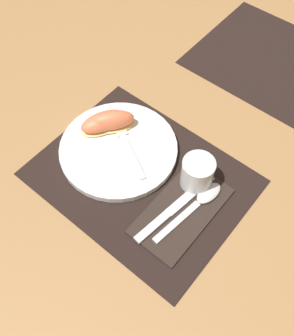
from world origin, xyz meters
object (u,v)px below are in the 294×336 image
Objects in this scene: spoon at (200,201)px; citrus_wedge_0 at (112,121)px; fork at (124,139)px; juice_glass at (197,174)px; plate at (118,149)px; knife at (174,209)px; citrus_wedge_1 at (103,122)px.

citrus_wedge_0 reaches higher than spoon.
juice_glass is at bearing 5.76° from fork.
spoon is 1.03× the size of fork.
knife is (0.19, -0.04, -0.00)m from plate.
citrus_wedge_1 is (-0.06, -0.00, 0.01)m from fork.
plate is 1.43× the size of fork.
spoon is (0.03, 0.05, 0.00)m from knife.
plate is 0.22m from spoon.
citrus_wedge_1 is (-0.25, 0.06, 0.03)m from knife.
knife is 0.25m from citrus_wedge_0.
citrus_wedge_1 is at bearing -140.45° from citrus_wedge_0.
citrus_wedge_1 is at bearing 161.39° from plate.
citrus_wedge_1 is (-0.25, -0.02, -0.00)m from juice_glass.
knife is 0.06m from spoon.
plate is 0.07m from citrus_wedge_0.
citrus_wedge_1 is at bearing -174.92° from juice_glass.
plate is 0.07m from citrus_wedge_1.
citrus_wedge_1 reaches higher than plate.
citrus_wedge_0 is (-0.05, 0.03, 0.03)m from plate.
citrus_wedge_1 reaches higher than knife.
knife is 1.81× the size of citrus_wedge_1.
knife is 0.20m from fork.
fork is (-0.00, 0.02, 0.01)m from plate.
juice_glass is (0.18, 0.04, 0.03)m from plate.
plate is at bearing 168.27° from knife.
plate reaches higher than knife.
citrus_wedge_0 is (-0.23, -0.01, 0.00)m from juice_glass.
citrus_wedge_0 reaches higher than knife.
fork reaches higher than knife.
citrus_wedge_0 reaches higher than plate.
plate is 2.38× the size of citrus_wedge_0.
knife is at bearing -11.73° from plate.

